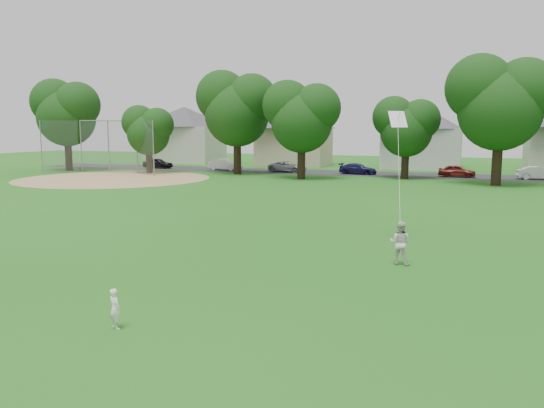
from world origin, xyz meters
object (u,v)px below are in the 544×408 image
(toddler, at_px, (115,309))
(kite, at_px, (399,171))
(baseball_backstop, at_px, (105,147))
(older_boy, at_px, (400,243))

(toddler, bearing_deg, kite, -94.97)
(baseball_backstop, bearing_deg, older_boy, -39.66)
(older_boy, bearing_deg, baseball_backstop, -31.67)
(baseball_backstop, bearing_deg, kite, -37.94)
(kite, height_order, baseball_backstop, kite)
(toddler, xyz_separation_m, kite, (5.14, 10.38, 2.58))
(kite, relative_size, baseball_backstop, 0.45)
(older_boy, relative_size, baseball_backstop, 0.12)
(toddler, height_order, older_boy, older_boy)
(older_boy, bearing_deg, toddler, 64.89)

